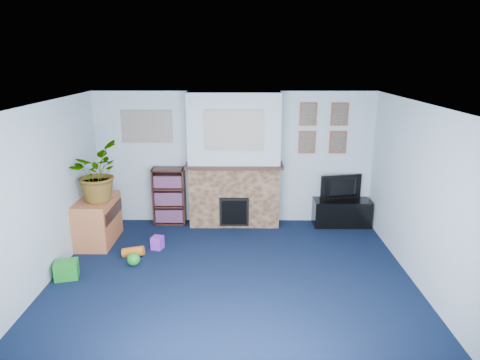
{
  "coord_description": "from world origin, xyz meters",
  "views": [
    {
      "loc": [
        0.15,
        -5.3,
        2.97
      ],
      "look_at": [
        0.11,
        0.94,
        1.17
      ],
      "focal_mm": 32.0,
      "sensor_mm": 36.0,
      "label": 1
    }
  ],
  "objects_px": {
    "tv_stand": "(341,213)",
    "bookshelf": "(169,197)",
    "television": "(343,188)",
    "sideboard": "(98,222)"
  },
  "relations": [
    {
      "from": "television",
      "to": "tv_stand",
      "type": "bearing_deg",
      "value": 78.09
    },
    {
      "from": "sideboard",
      "to": "bookshelf",
      "type": "bearing_deg",
      "value": 38.75
    },
    {
      "from": "tv_stand",
      "to": "bookshelf",
      "type": "distance_m",
      "value": 3.15
    },
    {
      "from": "television",
      "to": "sideboard",
      "type": "distance_m",
      "value": 4.28
    },
    {
      "from": "tv_stand",
      "to": "television",
      "type": "xyz_separation_m",
      "value": [
        0.0,
        0.02,
        0.48
      ]
    },
    {
      "from": "bookshelf",
      "to": "sideboard",
      "type": "height_order",
      "value": "bookshelf"
    },
    {
      "from": "tv_stand",
      "to": "bookshelf",
      "type": "relative_size",
      "value": 0.96
    },
    {
      "from": "television",
      "to": "bookshelf",
      "type": "xyz_separation_m",
      "value": [
        -3.14,
        0.06,
        -0.2
      ]
    },
    {
      "from": "tv_stand",
      "to": "bookshelf",
      "type": "xyz_separation_m",
      "value": [
        -3.14,
        0.08,
        0.28
      ]
    },
    {
      "from": "tv_stand",
      "to": "sideboard",
      "type": "relative_size",
      "value": 1.05
    }
  ]
}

